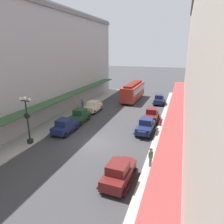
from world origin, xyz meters
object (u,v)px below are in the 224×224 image
parked_car_4 (65,126)px  streetcar (133,91)px  parked_car_0 (152,115)px  parked_car_5 (146,126)px  parked_car_6 (119,172)px  pedestrian_1 (171,112)px  parked_car_3 (79,116)px  pedestrian_0 (179,117)px  pedestrian_2 (151,158)px  pedestrian_3 (82,104)px  parked_car_1 (93,106)px  lamp_post_with_clock (27,118)px  fire_hydrant (161,123)px  parked_car_2 (159,99)px

parked_car_4 → streetcar: bearing=78.1°
parked_car_0 → parked_car_5: (-0.01, -4.64, 0.00)m
parked_car_0 → parked_car_6: 15.14m
parked_car_4 → pedestrian_1: size_ratio=2.55×
streetcar → parked_car_3: bearing=-105.5°
parked_car_3 → parked_car_4: (0.15, -4.07, 0.00)m
pedestrian_0 → pedestrian_2: (-1.95, -12.48, 0.02)m
pedestrian_0 → pedestrian_3: 15.53m
parked_car_3 → parked_car_6: bearing=-51.1°
parked_car_1 → pedestrian_2: (11.40, -13.79, 0.07)m
parked_car_5 → pedestrian_2: size_ratio=2.58×
pedestrian_3 → pedestrian_0: bearing=-5.9°
parked_car_3 → pedestrian_1: bearing=25.4°
parked_car_6 → pedestrian_0: (3.91, 15.37, 0.05)m
lamp_post_with_clock → parked_car_1: bearing=83.3°
parked_car_6 → fire_hydrant: 13.40m
parked_car_0 → pedestrian_3: (-11.78, 1.83, 0.07)m
pedestrian_2 → parked_car_0: bearing=98.0°
fire_hydrant → pedestrian_1: pedestrian_1 is taller
parked_car_0 → pedestrian_0: bearing=3.6°
streetcar → fire_hydrant: (6.87, -13.21, -1.34)m
fire_hydrant → parked_car_5: bearing=-118.6°
streetcar → pedestrian_1: 12.21m
parked_car_0 → pedestrian_0: size_ratio=2.62×
fire_hydrant → pedestrian_1: 4.08m
parked_car_5 → pedestrian_3: parked_car_5 is taller
parked_car_5 → parked_car_6: bearing=-91.3°
pedestrian_1 → pedestrian_2: 14.34m
streetcar → pedestrian_2: (7.08, -23.60, -0.89)m
lamp_post_with_clock → pedestrian_3: 13.75m
fire_hydrant → pedestrian_3: (-13.28, 3.70, 0.45)m
lamp_post_with_clock → parked_car_2: bearing=62.8°
parked_car_0 → parked_car_2: bearing=90.4°
parked_car_3 → parked_car_4: same height
parked_car_4 → pedestrian_2: bearing=-22.2°
pedestrian_1 → parked_car_3: bearing=-154.6°
parked_car_0 → fire_hydrant: (1.50, -1.86, -0.38)m
parked_car_0 → pedestrian_0: parked_car_0 is taller
parked_car_6 → streetcar: 26.99m
parked_car_2 → parked_car_4: 19.99m
parked_car_2 → lamp_post_with_clock: bearing=-117.2°
parked_car_3 → pedestrian_0: size_ratio=2.61×
lamp_post_with_clock → pedestrian_3: (-0.53, 13.60, -1.97)m
parked_car_1 → parked_car_2: 12.78m
streetcar → parked_car_6: bearing=-79.1°
pedestrian_1 → parked_car_4: bearing=-140.5°
streetcar → lamp_post_with_clock: 23.87m
parked_car_1 → pedestrian_0: (13.35, -1.31, 0.05)m
parked_car_0 → parked_car_5: size_ratio=1.00×
streetcar → pedestrian_2: 24.65m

